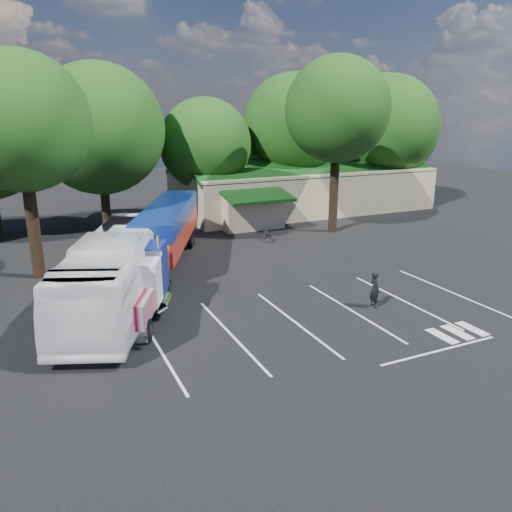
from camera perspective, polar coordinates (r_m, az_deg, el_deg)
name	(u,v)px	position (r m, az deg, el deg)	size (l,w,h in m)	color
ground	(244,283)	(28.43, -1.43, -3.09)	(120.00, 120.00, 0.00)	black
event_hall	(300,187)	(49.45, 5.04, 7.87)	(24.20, 14.12, 5.55)	tan
tree_row_c	(99,129)	(41.23, -17.48, 13.66)	(10.00, 10.00, 13.05)	black
tree_row_d	(205,144)	(44.67, -5.80, 12.59)	(8.00, 8.00, 10.60)	black
tree_row_e	(294,125)	(48.73, 4.32, 14.70)	(9.60, 9.60, 12.90)	black
tree_row_f	(387,127)	(53.36, 14.70, 14.06)	(10.40, 10.40, 13.00)	black
tree_near_left	(20,122)	(30.63, -25.37, 13.63)	(7.60, 7.60, 12.65)	black
tree_near_right	(337,110)	(39.81, 9.29, 16.16)	(8.00, 8.00, 13.50)	black
semi_truck	(162,237)	(30.09, -10.73, 2.10)	(9.75, 17.79, 3.89)	black
woman	(375,289)	(25.45, 13.41, -3.74)	(0.67, 0.44, 1.83)	black
bicycle	(268,234)	(37.47, 1.43, 2.48)	(0.63, 1.80, 0.95)	black
tour_bus	(118,270)	(25.48, -15.55, -1.56)	(3.17, 13.55, 3.77)	white
silver_sedan	(304,210)	(45.59, 5.46, 5.28)	(1.60, 4.58, 1.51)	#B3B6BB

